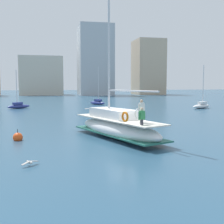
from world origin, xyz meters
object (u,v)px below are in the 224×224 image
object	(u,v)px
moored_sloop_near	(97,102)
moored_catamaran	(19,106)
moored_sloop_far	(202,105)
main_sailboat	(117,126)
mooring_buoy	(18,137)
seagull	(30,162)

from	to	relation	value
moored_sloop_near	moored_catamaran	size ratio (longest dim) A/B	1.16
moored_sloop_far	moored_catamaran	size ratio (longest dim) A/B	1.13
moored_sloop_far	main_sailboat	bearing A→B (deg)	-130.66
mooring_buoy	moored_sloop_near	bearing A→B (deg)	72.21
main_sailboat	moored_catamaran	bearing A→B (deg)	109.15
moored_sloop_far	mooring_buoy	size ratio (longest dim) A/B	7.71
moored_sloop_far	mooring_buoy	bearing A→B (deg)	-140.15
moored_sloop_far	moored_catamaran	distance (m)	31.14
moored_sloop_near	seagull	size ratio (longest dim) A/B	9.30
main_sailboat	moored_catamaran	distance (m)	31.60
moored_catamaran	seagull	size ratio (longest dim) A/B	8.01
moored_catamaran	mooring_buoy	world-z (taller)	moored_catamaran
moored_sloop_near	moored_sloop_far	bearing A→B (deg)	-39.25
mooring_buoy	main_sailboat	bearing A→B (deg)	-4.51
moored_sloop_near	seagull	world-z (taller)	moored_sloop_near
main_sailboat	moored_sloop_near	distance (m)	36.62
moored_catamaran	seagull	distance (m)	36.54
moored_catamaran	moored_sloop_near	bearing A→B (deg)	24.06
moored_sloop_near	seagull	xyz separation A→B (m)	(-10.14, -42.78, -0.34)
moored_catamaran	seagull	world-z (taller)	moored_catamaran
main_sailboat	moored_sloop_far	xyz separation A→B (m)	(20.10, 23.40, -0.40)
moored_sloop_near	mooring_buoy	world-z (taller)	moored_sloop_near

